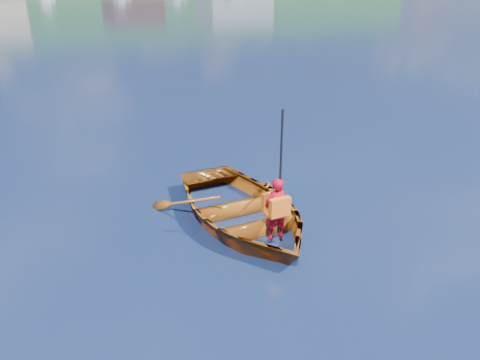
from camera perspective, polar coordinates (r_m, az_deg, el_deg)
The scene contains 3 objects.
ground at distance 8.21m, azimuth 3.76°, elevation -5.02°, with size 600.00×600.00×0.00m.
rowboat at distance 8.08m, azimuth 0.21°, elevation -3.64°, with size 2.74×3.72×0.75m.
child_paddler at distance 7.26m, azimuth 4.41°, elevation -3.39°, with size 0.38×0.34×2.05m.
Camera 1 is at (-3.87, -6.11, 3.88)m, focal length 35.00 mm.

